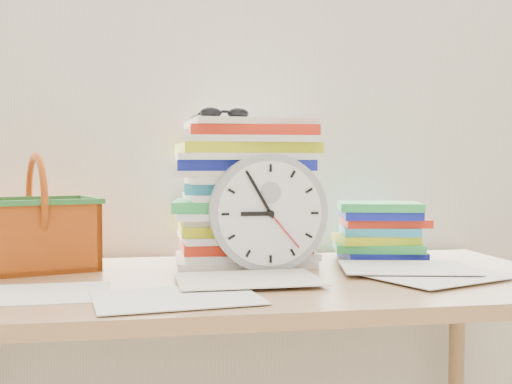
{
  "coord_description": "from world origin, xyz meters",
  "views": [
    {
      "loc": [
        -0.22,
        0.23,
        0.99
      ],
      "look_at": [
        0.02,
        1.6,
        0.94
      ],
      "focal_mm": 45.0,
      "sensor_mm": 36.0,
      "label": 1
    }
  ],
  "objects": [
    {
      "name": "clock",
      "position": [
        0.06,
        1.67,
        0.88
      ],
      "size": [
        0.27,
        0.05,
        0.27
      ],
      "primitive_type": "cylinder",
      "rotation": [
        1.57,
        0.0,
        0.0
      ],
      "color": "#9EA0A7",
      "rests_on": "desk"
    },
    {
      "name": "basket",
      "position": [
        -0.46,
        1.79,
        0.88
      ],
      "size": [
        0.32,
        0.28,
        0.27
      ],
      "primitive_type": null,
      "rotation": [
        0.0,
        0.0,
        0.32
      ],
      "color": "#C75413",
      "rests_on": "desk"
    },
    {
      "name": "paper_stack",
      "position": [
        0.03,
        1.82,
        0.93
      ],
      "size": [
        0.37,
        0.31,
        0.36
      ],
      "primitive_type": null,
      "rotation": [
        0.0,
        0.0,
        -0.05
      ],
      "color": "white",
      "rests_on": "desk"
    },
    {
      "name": "book_stack",
      "position": [
        0.39,
        1.82,
        0.82
      ],
      "size": [
        0.27,
        0.22,
        0.15
      ],
      "primitive_type": null,
      "rotation": [
        0.0,
        0.0,
        -0.12
      ],
      "color": "white",
      "rests_on": "desk"
    },
    {
      "name": "sunglasses",
      "position": [
        -0.02,
        1.8,
        1.12
      ],
      "size": [
        0.15,
        0.13,
        0.03
      ],
      "primitive_type": null,
      "rotation": [
        0.0,
        0.0,
        0.1
      ],
      "color": "black",
      "rests_on": "paper_stack"
    },
    {
      "name": "desk",
      "position": [
        0.0,
        1.6,
        0.68
      ],
      "size": [
        1.4,
        0.7,
        0.75
      ],
      "color": "#A2764C",
      "rests_on": "ground"
    },
    {
      "name": "scattered_papers",
      "position": [
        0.0,
        1.6,
        0.76
      ],
      "size": [
        1.26,
        0.42,
        0.02
      ],
      "primitive_type": null,
      "color": "white",
      "rests_on": "desk"
    },
    {
      "name": "curtain",
      "position": [
        0.0,
        1.98,
        1.3
      ],
      "size": [
        2.4,
        0.01,
        2.5
      ],
      "primitive_type": "cube",
      "color": "white",
      "rests_on": "room_shell"
    }
  ]
}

